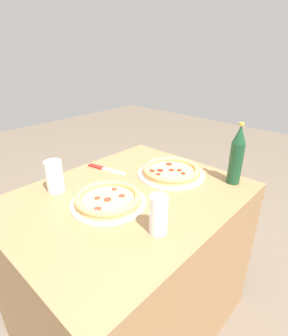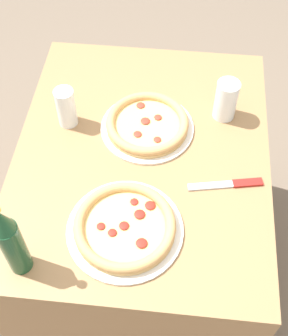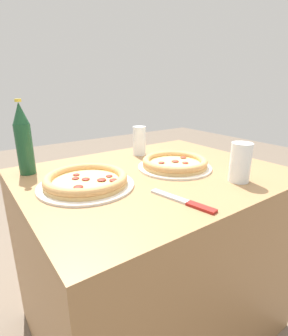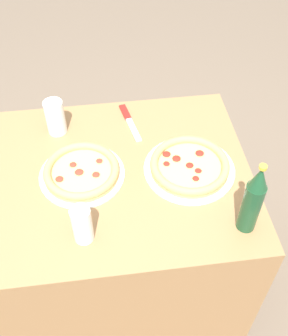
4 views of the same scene
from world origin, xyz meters
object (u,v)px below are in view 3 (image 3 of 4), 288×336
at_px(beer_bottle, 24,140).
at_px(pizza_salami, 175,163).
at_px(pizza_veggie, 86,181).
at_px(knife, 185,202).
at_px(glass_cola, 139,142).
at_px(glass_mango_juice, 240,165).

bearing_deg(beer_bottle, pizza_salami, -29.01).
distance_m(pizza_veggie, knife, 0.33).
relative_size(glass_cola, glass_mango_juice, 0.99).
bearing_deg(beer_bottle, glass_mango_juice, -41.55).
distance_m(glass_mango_juice, beer_bottle, 0.78).
relative_size(pizza_salami, beer_bottle, 1.07).
bearing_deg(glass_cola, pizza_salami, -90.34).
relative_size(glass_cola, beer_bottle, 0.49).
height_order(glass_cola, glass_mango_juice, glass_mango_juice).
xyz_separation_m(pizza_salami, beer_bottle, (-0.50, 0.28, 0.11)).
xyz_separation_m(pizza_veggie, beer_bottle, (-0.13, 0.25, 0.11)).
distance_m(pizza_veggie, glass_mango_juice, 0.53).
bearing_deg(glass_cola, knife, -110.72).
relative_size(pizza_salami, knife, 1.34).
distance_m(pizza_salami, glass_cola, 0.26).
bearing_deg(beer_bottle, knife, -60.17).
xyz_separation_m(glass_mango_juice, knife, (-0.28, -0.02, -0.06)).
xyz_separation_m(beer_bottle, knife, (0.31, -0.53, -0.13)).
distance_m(pizza_salami, knife, 0.32).
bearing_deg(beer_bottle, glass_cola, -2.57).
bearing_deg(glass_cola, glass_mango_juice, -80.46).
relative_size(beer_bottle, knife, 1.26).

